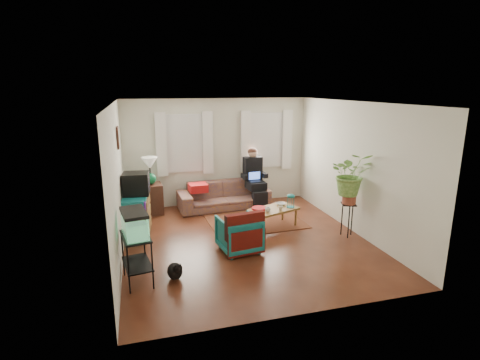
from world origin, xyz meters
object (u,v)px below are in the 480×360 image
object	(u,v)px
side_table	(152,199)
armchair	(239,232)
dresser	(137,215)
aquarium_stand	(137,259)
sofa	(224,191)
plant_stand	(347,220)
coffee_table	(273,218)

from	to	relation	value
side_table	armchair	size ratio (longest dim) A/B	1.00
side_table	armchair	xyz separation A→B (m)	(1.41, -2.50, 0.00)
dresser	aquarium_stand	size ratio (longest dim) A/B	1.21
side_table	aquarium_stand	size ratio (longest dim) A/B	0.94
sofa	dresser	bearing A→B (deg)	-153.00
plant_stand	side_table	bearing A→B (deg)	146.50
dresser	plant_stand	xyz separation A→B (m)	(3.98, -1.16, -0.07)
sofa	dresser	size ratio (longest dim) A/B	2.40
dresser	armchair	distance (m)	2.15
aquarium_stand	coffee_table	world-z (taller)	aquarium_stand
sofa	side_table	world-z (taller)	sofa
dresser	plant_stand	distance (m)	4.15
aquarium_stand	dresser	bearing A→B (deg)	80.72
side_table	dresser	xyz separation A→B (m)	(-0.34, -1.25, 0.06)
aquarium_stand	armchair	distance (m)	1.88
dresser	aquarium_stand	distance (m)	1.93
aquarium_stand	armchair	world-z (taller)	aquarium_stand
aquarium_stand	plant_stand	xyz separation A→B (m)	(3.99, 0.76, -0.04)
aquarium_stand	sofa	bearing A→B (deg)	47.78
aquarium_stand	plant_stand	size ratio (longest dim) A/B	1.12
side_table	armchair	bearing A→B (deg)	-60.57
sofa	side_table	xyz separation A→B (m)	(-1.70, 0.05, -0.07)
sofa	dresser	xyz separation A→B (m)	(-2.04, -1.20, -0.02)
sofa	aquarium_stand	bearing A→B (deg)	-126.69
sofa	coffee_table	bearing A→B (deg)	-68.87
aquarium_stand	armchair	bearing A→B (deg)	11.94
sofa	coffee_table	xyz separation A→B (m)	(0.71, -1.54, -0.22)
side_table	aquarium_stand	world-z (taller)	aquarium_stand
dresser	aquarium_stand	xyz separation A→B (m)	(-0.01, -1.93, -0.03)
side_table	coffee_table	xyz separation A→B (m)	(2.40, -1.59, -0.14)
dresser	side_table	bearing A→B (deg)	81.20
plant_stand	coffee_table	bearing A→B (deg)	146.52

